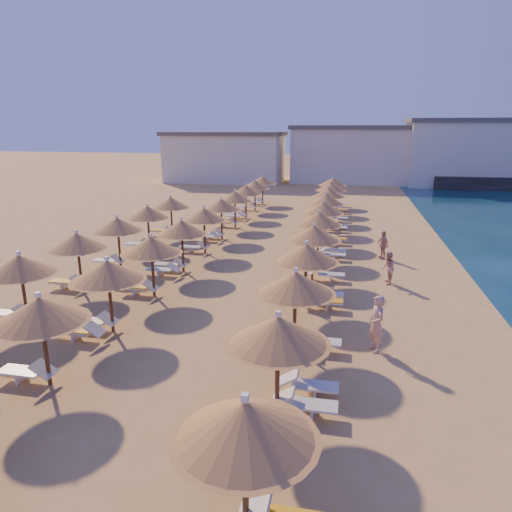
% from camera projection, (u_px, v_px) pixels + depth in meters
% --- Properties ---
extents(ground, '(220.00, 220.00, 0.00)m').
position_uv_depth(ground, '(237.00, 316.00, 17.57)').
color(ground, tan).
rests_on(ground, ground).
extents(hotel_blocks, '(46.49, 11.09, 8.10)m').
position_uv_depth(hotel_blocks, '(354.00, 154.00, 58.80)').
color(hotel_blocks, beige).
rests_on(hotel_blocks, ground).
extents(parasol_row_east, '(2.61, 42.18, 2.77)m').
position_uv_depth(parasol_row_east, '(317.00, 226.00, 22.92)').
color(parasol_row_east, brown).
rests_on(parasol_row_east, ground).
extents(parasol_row_west, '(2.61, 42.18, 2.77)m').
position_uv_depth(parasol_row_west, '(194.00, 221.00, 24.17)').
color(parasol_row_west, brown).
rests_on(parasol_row_west, ground).
extents(parasol_row_inland, '(2.61, 20.60, 2.77)m').
position_uv_depth(parasol_row_inland, '(99.00, 233.00, 21.44)').
color(parasol_row_inland, brown).
rests_on(parasol_row_inland, ground).
extents(loungers, '(12.99, 40.11, 0.66)m').
position_uv_depth(loungers, '(230.00, 261.00, 23.60)').
color(loungers, silver).
rests_on(loungers, ground).
extents(beachgoer_a, '(0.70, 0.82, 1.89)m').
position_uv_depth(beachgoer_a, '(376.00, 324.00, 14.59)').
color(beachgoer_a, tan).
rests_on(beachgoer_a, ground).
extents(beachgoer_b, '(0.61, 0.77, 1.54)m').
position_uv_depth(beachgoer_b, '(388.00, 268.00, 20.99)').
color(beachgoer_b, tan).
rests_on(beachgoer_b, ground).
extents(beachgoer_c, '(0.79, 0.99, 1.57)m').
position_uv_depth(beachgoer_c, '(383.00, 245.00, 25.13)').
color(beachgoer_c, tan).
rests_on(beachgoer_c, ground).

